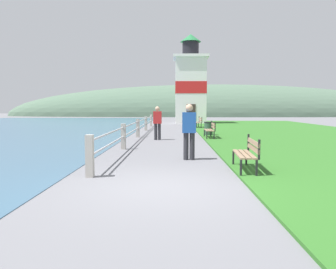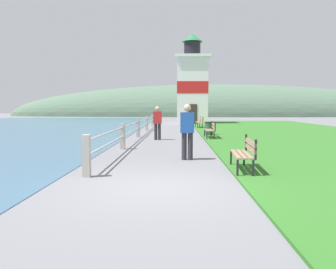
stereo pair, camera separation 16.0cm
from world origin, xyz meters
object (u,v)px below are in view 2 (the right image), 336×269
object	(u,v)px
park_bench_midway	(211,129)
trash_bin	(209,129)
park_bench_far	(200,121)
lighthouse	(192,85)
person_strolling	(157,122)
person_by_railing	(187,130)
park_bench_near	(245,152)

from	to	relation	value
park_bench_midway	trash_bin	xyz separation A→B (m)	(0.06, 1.70, -0.11)
park_bench_far	lighthouse	size ratio (longest dim) A/B	0.18
park_bench_midway	person_strolling	world-z (taller)	person_strolling
park_bench_midway	person_strolling	bearing A→B (deg)	13.72
person_by_railing	lighthouse	bearing A→B (deg)	0.35
lighthouse	person_by_railing	world-z (taller)	lighthouse
lighthouse	person_by_railing	bearing A→B (deg)	-92.90
person_strolling	park_bench_midway	bearing A→B (deg)	-74.46
person_by_railing	trash_bin	world-z (taller)	person_by_railing
park_bench_near	trash_bin	world-z (taller)	park_bench_near
park_bench_far	person_strolling	distance (m)	10.13
park_bench_midway	person_by_railing	size ratio (longest dim) A/B	0.91
park_bench_far	person_strolling	size ratio (longest dim) A/B	0.97
trash_bin	lighthouse	bearing A→B (deg)	91.35
park_bench_far	lighthouse	world-z (taller)	lighthouse
lighthouse	person_strolling	world-z (taller)	lighthouse
person_strolling	person_by_railing	distance (m)	6.58
lighthouse	park_bench_near	bearing A→B (deg)	-89.44
trash_bin	park_bench_near	bearing A→B (deg)	-90.52
park_bench_near	lighthouse	distance (m)	25.85
lighthouse	person_strolling	xyz separation A→B (m)	(-2.55, -17.23, -2.99)
trash_bin	person_strolling	bearing A→B (deg)	-140.73
park_bench_midway	person_by_railing	bearing A→B (deg)	78.53
park_bench_midway	person_strolling	size ratio (longest dim) A/B	0.94
lighthouse	trash_bin	distance (m)	15.28
park_bench_midway	person_strolling	distance (m)	2.95
park_bench_near	park_bench_midway	bearing A→B (deg)	-86.56
lighthouse	person_by_railing	distance (m)	23.89
park_bench_midway	lighthouse	size ratio (longest dim) A/B	0.18
park_bench_near	park_bench_far	xyz separation A→B (m)	(0.07, 18.10, 0.00)
park_bench_near	person_strolling	size ratio (longest dim) A/B	0.95
park_bench_near	lighthouse	size ratio (longest dim) A/B	0.18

